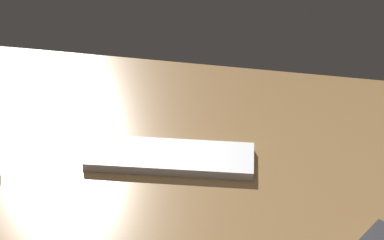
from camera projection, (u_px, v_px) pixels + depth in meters
The scene contains 2 objects.
desk at pixel (165, 146), 132.81cm from camera, with size 140.00×84.00×2.00cm, color olive.
keyboard at pixel (170, 157), 125.55cm from camera, with size 36.09×11.67×1.90cm, color white.
Camera 1 is at (28.68, -107.05, 74.69)cm, focal length 54.11 mm.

